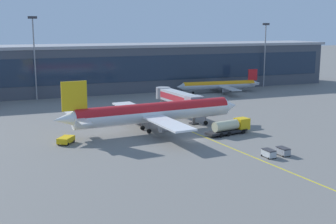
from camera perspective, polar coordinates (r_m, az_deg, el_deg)
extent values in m
plane|color=slate|center=(93.95, 3.39, -3.56)|extent=(700.00, 700.00, 0.00)
cube|color=yellow|center=(96.94, 4.48, -3.11)|extent=(8.27, 79.63, 0.01)
cube|color=#424751|center=(165.07, -7.16, 5.44)|extent=(170.21, 21.11, 15.80)
cube|color=#1E2D42|center=(154.78, -6.18, 5.40)|extent=(165.10, 0.16, 8.85)
cube|color=#99999E|center=(164.49, -7.23, 8.36)|extent=(173.61, 21.53, 1.00)
cylinder|color=white|center=(101.09, -1.70, -0.12)|extent=(37.60, 7.19, 4.09)
cylinder|color=red|center=(101.02, -1.70, 0.09)|extent=(36.84, 6.97, 3.93)
cone|color=white|center=(110.85, 7.80, 0.77)|extent=(4.40, 4.22, 3.89)
cone|color=white|center=(94.54, -12.97, -0.92)|extent=(5.19, 3.88, 3.48)
cube|color=gold|center=(94.21, -11.83, 2.00)|extent=(5.33, 0.80, 6.14)
cube|color=white|center=(99.01, -12.05, -0.23)|extent=(2.54, 6.69, 0.24)
cube|color=white|center=(91.25, -10.76, -1.12)|extent=(2.54, 6.69, 0.24)
cube|color=white|center=(109.52, -4.57, 0.55)|extent=(6.09, 16.05, 0.40)
cube|color=white|center=(91.77, 0.03, -1.45)|extent=(6.09, 16.05, 0.40)
cylinder|color=#939399|center=(107.59, -3.51, -0.40)|extent=(3.33, 2.51, 2.25)
cylinder|color=#939399|center=(94.99, -0.19, -1.90)|extent=(3.33, 2.51, 2.25)
cylinder|color=black|center=(108.01, 4.81, -1.38)|extent=(1.03, 0.48, 1.00)
cylinder|color=slate|center=(107.79, 4.82, -0.85)|extent=(0.20, 0.20, 2.06)
cylinder|color=black|center=(102.61, -3.26, -2.02)|extent=(1.03, 0.48, 1.00)
cylinder|color=slate|center=(102.38, -3.26, -1.46)|extent=(0.20, 0.20, 2.06)
cylinder|color=black|center=(99.32, -2.42, -2.45)|extent=(1.03, 0.48, 1.00)
cylinder|color=slate|center=(99.08, -2.43, -1.87)|extent=(0.20, 0.20, 2.06)
cube|color=#B2B7BC|center=(115.02, 1.23, 1.90)|extent=(4.60, 16.86, 2.80)
cube|color=red|center=(115.04, 1.25, 1.90)|extent=(4.46, 14.22, 1.54)
cube|color=#9EA3A8|center=(107.86, 3.33, 1.27)|extent=(3.89, 3.53, 2.94)
cylinder|color=#4C4C51|center=(108.48, 3.31, -0.50)|extent=(0.70, 0.70, 4.00)
cube|color=#262628|center=(108.86, 3.30, -1.45)|extent=(1.97, 1.97, 0.30)
cylinder|color=gray|center=(122.32, -0.62, 2.44)|extent=(3.90, 3.90, 3.08)
cylinder|color=gray|center=(122.87, -0.62, 0.87)|extent=(1.80, 1.80, 4.00)
cube|color=#232326|center=(98.64, 7.43, -2.48)|extent=(10.29, 4.34, 0.50)
cube|color=yellow|center=(101.19, 9.37, -1.47)|extent=(3.22, 2.98, 2.50)
cube|color=black|center=(101.91, 9.91, -1.11)|extent=(0.59, 2.29, 1.12)
cylinder|color=beige|center=(98.17, 7.33, -1.73)|extent=(6.31, 3.29, 2.20)
cylinder|color=black|center=(102.02, 8.66, -2.21)|extent=(1.05, 0.53, 1.00)
cylinder|color=black|center=(100.29, 9.55, -2.46)|extent=(1.05, 0.53, 1.00)
cylinder|color=black|center=(99.40, 6.86, -2.51)|extent=(1.05, 0.53, 1.00)
cylinder|color=black|center=(97.63, 7.74, -2.78)|extent=(1.05, 0.53, 1.00)
cylinder|color=black|center=(98.12, 5.91, -2.67)|extent=(1.05, 0.53, 1.00)
cylinder|color=black|center=(96.32, 6.78, -2.94)|extent=(1.05, 0.53, 1.00)
cube|color=yellow|center=(92.92, -12.85, -3.44)|extent=(4.07, 4.43, 1.10)
cube|color=black|center=(93.69, -12.60, -3.19)|extent=(2.46, 2.28, 0.33)
cylinder|color=black|center=(94.65, -13.04, -3.53)|extent=(0.55, 0.63, 0.60)
cylinder|color=black|center=(93.76, -11.91, -3.62)|extent=(0.55, 0.63, 0.60)
cylinder|color=black|center=(92.37, -13.77, -3.92)|extent=(0.55, 0.63, 0.60)
cylinder|color=black|center=(91.45, -12.62, -4.02)|extent=(0.55, 0.63, 0.60)
cube|color=#B2B7BC|center=(83.40, 12.67, -5.17)|extent=(1.62, 2.67, 1.10)
cube|color=#333338|center=(83.22, 12.69, -4.71)|extent=(1.65, 2.72, 0.10)
cylinder|color=black|center=(83.92, 11.82, -5.42)|extent=(0.14, 0.37, 0.36)
cylinder|color=black|center=(84.79, 12.64, -5.29)|extent=(0.14, 0.37, 0.36)
cylinder|color=black|center=(82.33, 12.67, -5.78)|extent=(0.14, 0.37, 0.36)
cylinder|color=black|center=(83.21, 13.50, -5.64)|extent=(0.14, 0.37, 0.36)
cube|color=gray|center=(85.31, 14.40, -4.88)|extent=(1.62, 2.67, 1.10)
cube|color=#333338|center=(85.13, 14.42, -4.43)|extent=(1.65, 2.72, 0.10)
cylinder|color=black|center=(85.79, 13.56, -5.14)|extent=(0.14, 0.37, 0.36)
cylinder|color=black|center=(86.69, 14.35, -5.01)|extent=(0.14, 0.37, 0.36)
cylinder|color=black|center=(84.23, 14.42, -5.48)|extent=(0.14, 0.37, 0.36)
cylinder|color=black|center=(85.15, 15.22, -5.34)|extent=(0.14, 0.37, 0.36)
cylinder|color=#B2B7BC|center=(160.17, 6.50, 3.38)|extent=(27.10, 5.35, 2.72)
cylinder|color=orange|center=(160.14, 6.50, 3.47)|extent=(26.55, 5.19, 2.61)
cone|color=#B2B7BC|center=(155.28, 1.56, 3.21)|extent=(2.96, 2.83, 2.58)
cone|color=#B2B7BC|center=(166.21, 11.16, 3.61)|extent=(3.47, 2.62, 2.31)
cube|color=red|center=(165.13, 10.71, 4.67)|extent=(3.54, 0.61, 4.07)
cube|color=#B2B7BC|center=(162.85, 10.94, 3.52)|extent=(1.89, 4.47, 0.18)
cube|color=#B2B7BC|center=(167.67, 10.11, 3.76)|extent=(1.89, 4.47, 0.18)
cube|color=#B2B7BC|center=(154.23, 7.87, 2.98)|extent=(4.62, 11.61, 0.29)
cube|color=#B2B7BC|center=(167.06, 5.93, 3.63)|extent=(4.62, 11.61, 0.29)
cylinder|color=#939399|center=(155.93, 7.31, 2.72)|extent=(2.23, 1.69, 1.49)
cylinder|color=#939399|center=(165.04, 5.95, 3.20)|extent=(2.23, 1.69, 1.49)
cylinder|color=black|center=(157.06, 3.20, 2.46)|extent=(0.76, 0.36, 0.74)
cylinder|color=slate|center=(156.97, 3.21, 2.69)|extent=(0.15, 0.15, 1.23)
cylinder|color=black|center=(159.98, 7.19, 2.55)|extent=(0.76, 0.36, 0.74)
cylinder|color=slate|center=(159.90, 7.19, 2.77)|extent=(0.15, 0.15, 1.23)
cylinder|color=black|center=(162.21, 6.85, 2.67)|extent=(0.76, 0.36, 0.74)
cylinder|color=slate|center=(162.12, 6.85, 2.89)|extent=(0.15, 0.15, 1.23)
cylinder|color=gray|center=(177.25, 12.19, 6.92)|extent=(0.44, 0.44, 23.58)
cube|color=#333338|center=(176.87, 12.35, 10.86)|extent=(2.80, 0.50, 0.80)
cylinder|color=gray|center=(148.13, -16.57, 6.34)|extent=(0.44, 0.44, 25.52)
cube|color=#333338|center=(147.76, -16.86, 11.43)|extent=(2.80, 0.50, 0.80)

